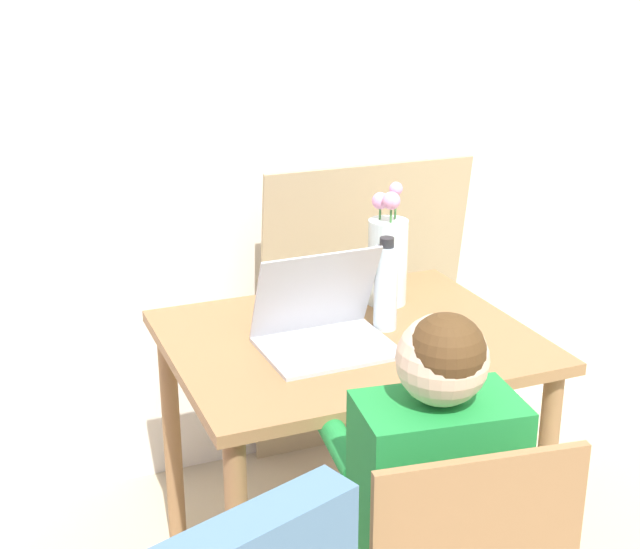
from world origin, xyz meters
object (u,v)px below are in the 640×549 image
at_px(laptop, 323,324).
at_px(person_seated, 425,490).
at_px(flower_vase, 387,257).
at_px(water_bottle, 386,286).

bearing_deg(laptop, person_seated, -92.90).
relative_size(person_seated, flower_vase, 3.06).
bearing_deg(person_seated, flower_vase, -103.21).
distance_m(laptop, water_bottle, 0.20).
distance_m(person_seated, water_bottle, 0.67).
height_order(laptop, water_bottle, water_bottle).
bearing_deg(water_bottle, person_seated, -108.89).
xyz_separation_m(person_seated, flower_vase, (0.29, 0.77, 0.21)).
height_order(person_seated, flower_vase, flower_vase).
xyz_separation_m(laptop, water_bottle, (0.19, 0.04, 0.06)).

